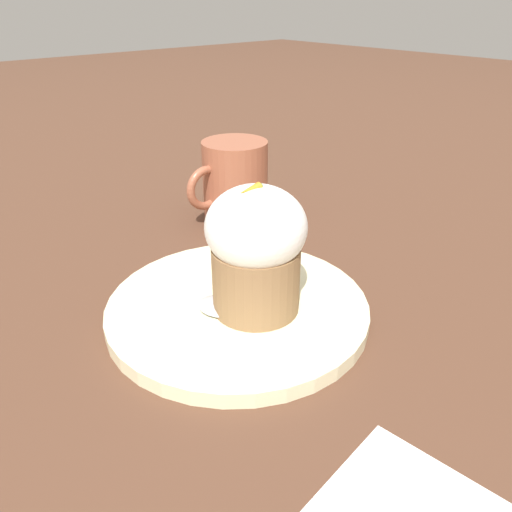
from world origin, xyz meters
TOP-DOWN VIEW (x-y plane):
  - ground_plane at (0.00, 0.00)m, footprint 4.00×4.00m
  - dessert_plate at (0.00, 0.00)m, footprint 0.23×0.23m
  - carrot_cake at (-0.01, 0.02)m, footprint 0.08×0.08m
  - spoon at (0.02, -0.01)m, footprint 0.07×0.11m
  - coffee_cup at (-0.14, -0.17)m, footprint 0.11×0.08m

SIDE VIEW (x-z plane):
  - ground_plane at x=0.00m, z-range 0.00..0.00m
  - dessert_plate at x=0.00m, z-range 0.00..0.01m
  - spoon at x=0.02m, z-range 0.01..0.02m
  - coffee_cup at x=-0.14m, z-range 0.00..0.09m
  - carrot_cake at x=-0.01m, z-range 0.01..0.12m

